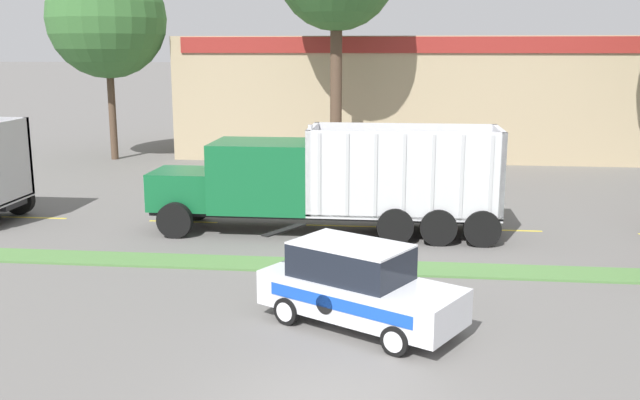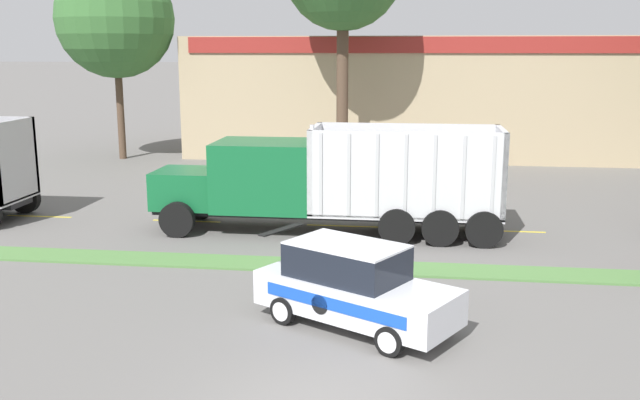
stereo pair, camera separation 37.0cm
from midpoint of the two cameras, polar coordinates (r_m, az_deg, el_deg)
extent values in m
cube|color=#517F42|center=(19.37, 3.48, -5.38)|extent=(120.00, 1.23, 0.06)
cube|color=yellow|center=(27.03, -21.18, -1.22)|extent=(2.40, 0.14, 0.01)
cube|color=yellow|center=(24.92, -10.20, -1.66)|extent=(2.40, 0.14, 0.01)
cube|color=yellow|center=(23.87, 2.26, -2.08)|extent=(2.40, 0.14, 0.01)
cube|color=yellow|center=(24.02, 15.21, -2.42)|extent=(2.40, 0.14, 0.01)
cube|color=black|center=(22.95, 0.81, -1.01)|extent=(11.08, 1.36, 0.18)
cube|color=#146033|center=(23.74, -10.08, 0.95)|extent=(2.04, 2.03, 1.20)
cube|color=#B7B7BC|center=(24.07, -12.47, 1.00)|extent=(0.06, 1.73, 1.02)
cube|color=#146033|center=(23.01, -3.98, 2.00)|extent=(3.11, 2.47, 2.18)
cube|color=black|center=(23.31, -7.80, 3.00)|extent=(0.04, 2.10, 0.98)
cylinder|color=silver|center=(21.82, -0.15, 3.79)|extent=(0.14, 0.14, 1.73)
cube|color=silver|center=(22.77, 7.27, -0.82)|extent=(5.92, 2.47, 0.12)
cube|color=silver|center=(22.70, 0.07, 2.63)|extent=(0.16, 2.47, 2.63)
cube|color=silver|center=(22.70, 14.65, 2.24)|extent=(0.16, 2.47, 2.63)
cube|color=silver|center=(21.37, 7.35, 1.94)|extent=(5.92, 0.16, 2.63)
cube|color=silver|center=(23.66, 7.37, 2.91)|extent=(5.92, 0.16, 2.63)
cube|color=#BCBCC1|center=(21.42, 0.54, 2.06)|extent=(0.10, 0.04, 2.50)
cube|color=#BCBCC1|center=(21.34, 2.80, 2.01)|extent=(0.10, 0.04, 2.50)
cube|color=#BCBCC1|center=(21.29, 5.07, 1.95)|extent=(0.10, 0.04, 2.50)
cube|color=#BCBCC1|center=(21.28, 7.35, 1.89)|extent=(0.10, 0.04, 2.50)
cube|color=#BCBCC1|center=(21.29, 9.62, 1.83)|extent=(0.10, 0.04, 2.50)
cube|color=#BCBCC1|center=(21.34, 11.89, 1.77)|extent=(0.10, 0.04, 2.50)
cube|color=#BCBCC1|center=(21.43, 14.15, 1.70)|extent=(0.10, 0.04, 2.50)
cylinder|color=black|center=(22.77, -10.92, -1.56)|extent=(1.11, 0.30, 1.11)
cylinder|color=black|center=(25.03, -9.19, -0.27)|extent=(1.11, 0.30, 1.11)
cylinder|color=black|center=(21.77, 13.47, -2.30)|extent=(1.11, 0.30, 1.11)
cylinder|color=black|center=(24.12, 12.89, -0.89)|extent=(1.11, 0.30, 1.11)
cylinder|color=black|center=(21.67, 10.07, -2.22)|extent=(1.11, 0.30, 1.11)
cylinder|color=black|center=(24.03, 9.82, -0.81)|extent=(1.11, 0.30, 1.11)
cylinder|color=black|center=(21.64, 6.65, -2.13)|extent=(1.11, 0.30, 1.11)
cylinder|color=black|center=(24.01, 6.74, -0.72)|extent=(1.11, 0.30, 1.11)
cube|color=#ADADB2|center=(26.13, -22.76, 2.96)|extent=(0.16, 2.50, 2.71)
cylinder|color=black|center=(27.70, -22.17, 0.12)|extent=(1.07, 0.30, 1.07)
cube|color=silver|center=(15.23, 3.63, -7.72)|extent=(4.61, 3.65, 0.75)
cube|color=black|center=(15.14, 2.85, -4.93)|extent=(2.82, 2.49, 0.70)
cube|color=silver|center=(15.04, 2.86, -3.57)|extent=(2.82, 2.49, 0.04)
cube|color=black|center=(16.09, -2.45, -2.38)|extent=(0.86, 1.28, 0.03)
cube|color=blue|center=(14.54, 1.72, -8.37)|extent=(3.01, 1.75, 0.26)
cylinder|color=black|center=(14.75, 0.68, -8.38)|extent=(0.36, 0.21, 0.41)
cylinder|color=black|center=(14.06, 6.37, -11.15)|extent=(0.62, 0.47, 0.60)
cylinder|color=silver|center=(13.98, 6.14, -11.29)|extent=(0.37, 0.22, 0.42)
cylinder|color=black|center=(15.38, 9.55, -9.17)|extent=(0.62, 0.47, 0.60)
cylinder|color=silver|center=(15.47, 9.74, -9.06)|extent=(0.37, 0.22, 0.42)
cylinder|color=black|center=(15.51, -2.26, -8.82)|extent=(0.62, 0.47, 0.60)
cylinder|color=silver|center=(15.43, -2.52, -8.93)|extent=(0.37, 0.22, 0.42)
cylinder|color=black|center=(16.71, 1.32, -7.26)|extent=(0.62, 0.47, 0.60)
cylinder|color=silver|center=(16.79, 1.54, -7.16)|extent=(0.37, 0.22, 0.42)
cube|color=tan|center=(42.71, 7.46, 8.44)|extent=(24.09, 12.00, 6.45)
cube|color=maroon|center=(36.58, 7.57, 12.21)|extent=(22.88, 0.10, 0.80)
cylinder|color=brown|center=(39.66, -15.44, 7.26)|extent=(0.38, 0.38, 5.65)
sphere|color=#386B33|center=(39.57, -15.81, 13.77)|extent=(6.11, 6.11, 6.11)
cylinder|color=brown|center=(34.33, 2.11, 8.86)|extent=(0.56, 0.56, 7.87)
camera|label=1|loc=(0.18, -89.45, 0.12)|focal=40.00mm
camera|label=2|loc=(0.18, 90.55, -0.12)|focal=40.00mm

